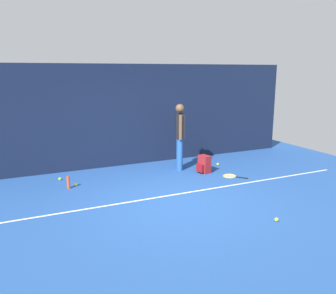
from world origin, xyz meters
name	(u,v)px	position (x,y,z in m)	size (l,w,h in m)	color
ground_plane	(176,200)	(0.00, 0.00, 0.00)	(12.00, 12.00, 0.00)	#234C93
back_fence	(127,115)	(0.00, 3.00, 1.35)	(10.00, 0.10, 2.70)	#141E38
court_line	(170,195)	(0.00, 0.28, 0.00)	(9.00, 0.05, 0.00)	white
tennis_player	(180,133)	(1.06, 1.97, 0.97)	(0.35, 0.50, 1.70)	#2659A5
tennis_racket	(231,176)	(1.88, 0.83, 0.01)	(0.53, 0.58, 0.03)	black
backpack	(204,164)	(1.47, 1.42, 0.21)	(0.32, 0.33, 0.44)	maroon
tennis_ball_near_player	(218,164)	(2.17, 1.84, 0.03)	(0.07, 0.07, 0.07)	#CCE033
tennis_ball_by_fence	(60,179)	(-1.92, 2.30, 0.03)	(0.07, 0.07, 0.07)	#CCE033
tennis_ball_mid_court	(277,220)	(1.10, -1.64, 0.03)	(0.07, 0.07, 0.07)	#CCE033
tennis_ball_far_left	(76,185)	(-1.67, 1.71, 0.03)	(0.07, 0.07, 0.07)	#CCE033
water_bottle	(68,182)	(-1.83, 1.61, 0.14)	(0.07, 0.07, 0.28)	#D84C26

